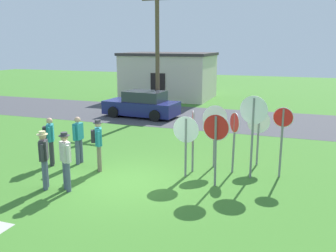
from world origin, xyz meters
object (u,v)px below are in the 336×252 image
stop_sign_rear_right (215,125)px  stop_sign_rear_left (253,121)px  utility_pole (157,51)px  parked_car_on_street (142,105)px  person_in_teal (98,141)px  person_in_blue (50,138)px  stop_sign_far_back (216,137)px  stop_sign_center_cluster (186,136)px  stop_sign_tallest (234,133)px  stop_sign_low_front (259,129)px  person_in_dark_shirt (66,158)px  stop_sign_leaning_left (282,131)px  person_on_left (78,137)px  stop_sign_nearest (193,131)px  person_near_signs (44,156)px

stop_sign_rear_right → stop_sign_rear_left: bearing=-27.7°
utility_pole → parked_car_on_street: utility_pole is taller
parked_car_on_street → person_in_teal: bearing=-75.6°
utility_pole → person_in_blue: bearing=-91.3°
stop_sign_far_back → stop_sign_center_cluster: (-1.06, 0.52, -0.18)m
stop_sign_rear_left → stop_sign_tallest: (-0.61, 0.31, -0.47)m
stop_sign_far_back → stop_sign_low_front: stop_sign_far_back is taller
utility_pole → stop_sign_low_front: 10.22m
person_in_dark_shirt → person_in_blue: size_ratio=1.03×
stop_sign_rear_left → person_in_blue: 6.88m
person_in_dark_shirt → stop_sign_center_cluster: bearing=37.7°
person_in_dark_shirt → stop_sign_rear_right: bearing=44.7°
stop_sign_far_back → stop_sign_tallest: bearing=77.4°
stop_sign_leaning_left → person_in_teal: bearing=-166.4°
person_on_left → stop_sign_rear_right: bearing=15.7°
stop_sign_nearest → person_near_signs: stop_sign_nearest is taller
utility_pole → stop_sign_leaning_left: size_ratio=3.19×
person_in_teal → stop_sign_rear_right: bearing=25.7°
person_near_signs → stop_sign_far_back: bearing=21.4°
stop_sign_rear_left → stop_sign_low_front: stop_sign_rear_left is taller
utility_pole → stop_sign_nearest: size_ratio=3.48×
person_in_teal → person_in_dark_shirt: same height
stop_sign_rear_right → person_in_blue: 5.70m
person_in_teal → person_near_signs: bearing=-109.6°
stop_sign_far_back → person_on_left: (-5.00, 0.49, -0.57)m
stop_sign_center_cluster → person_in_teal: (-2.91, -0.44, -0.33)m
person_on_left → parked_car_on_street: bearing=98.5°
stop_sign_tallest → stop_sign_rear_right: stop_sign_rear_right is taller
utility_pole → person_in_dark_shirt: size_ratio=4.14×
stop_sign_center_cluster → person_on_left: (-3.93, -0.02, -0.39)m
stop_sign_far_back → stop_sign_center_cluster: size_ratio=1.13×
person_in_dark_shirt → person_near_signs: same height
stop_sign_leaning_left → stop_sign_center_cluster: 3.01m
stop_sign_low_front → stop_sign_nearest: size_ratio=0.93×
stop_sign_center_cluster → stop_sign_rear_right: size_ratio=0.92×
stop_sign_tallest → person_on_left: bearing=-170.4°
stop_sign_tallest → person_near_signs: stop_sign_tallest is taller
stop_sign_low_front → person_on_left: bearing=-162.3°
stop_sign_tallest → stop_sign_rear_right: (-0.73, 0.40, 0.11)m
stop_sign_far_back → stop_sign_low_front: size_ratio=1.15×
stop_sign_far_back → stop_sign_low_front: bearing=67.8°
parked_car_on_street → stop_sign_center_cluster: (5.21, -8.51, 0.65)m
person_on_left → person_near_signs: person_near_signs is taller
utility_pole → stop_sign_center_cluster: utility_pole is taller
stop_sign_tallest → person_in_blue: stop_sign_tallest is taller
person_in_blue → stop_sign_leaning_left: bearing=10.8°
stop_sign_far_back → person_in_teal: bearing=178.9°
stop_sign_low_front → stop_sign_rear_right: stop_sign_rear_right is taller
utility_pole → stop_sign_far_back: size_ratio=3.26×
person_near_signs → stop_sign_rear_left: bearing=27.5°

